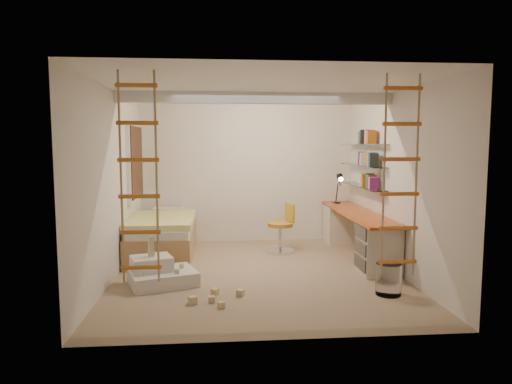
{
  "coord_description": "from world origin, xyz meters",
  "views": [
    {
      "loc": [
        -0.56,
        -6.38,
        1.85
      ],
      "look_at": [
        0.0,
        0.3,
        1.15
      ],
      "focal_mm": 32.0,
      "sensor_mm": 36.0,
      "label": 1
    }
  ],
  "objects": [
    {
      "name": "shelves",
      "position": [
        1.87,
        1.13,
        1.5
      ],
      "size": [
        0.25,
        1.8,
        0.71
      ],
      "color": "white",
      "rests_on": "wall_right"
    },
    {
      "name": "books",
      "position": [
        1.87,
        1.13,
        1.61
      ],
      "size": [
        0.14,
        0.7,
        0.92
      ],
      "color": "#8C1E7F",
      "rests_on": "shelves"
    },
    {
      "name": "task_lamp",
      "position": [
        1.67,
        1.82,
        1.14
      ],
      "size": [
        0.14,
        0.36,
        0.57
      ],
      "color": "black",
      "rests_on": "desk"
    },
    {
      "name": "toy_blocks",
      "position": [
        -1.01,
        -0.74,
        0.23
      ],
      "size": [
        1.3,
        1.12,
        0.64
      ],
      "color": "#CCB284",
      "rests_on": "floor"
    },
    {
      "name": "swivel_chair",
      "position": [
        0.52,
        1.24,
        0.31
      ],
      "size": [
        0.61,
        0.61,
        0.84
      ],
      "color": "#B87D23",
      "rests_on": "floor"
    },
    {
      "name": "window_frame",
      "position": [
        -1.97,
        1.5,
        1.55
      ],
      "size": [
        0.06,
        1.15,
        1.35
      ],
      "primitive_type": "cube",
      "color": "white",
      "rests_on": "wall_left"
    },
    {
      "name": "rope_ladder_left",
      "position": [
        -1.35,
        -1.75,
        1.52
      ],
      "size": [
        0.41,
        0.04,
        2.13
      ],
      "primitive_type": null,
      "color": "orange",
      "rests_on": "ceiling"
    },
    {
      "name": "waste_bin",
      "position": [
        1.53,
        -1.06,
        0.2
      ],
      "size": [
        0.31,
        0.31,
        0.39
      ],
      "primitive_type": "cylinder",
      "color": "white",
      "rests_on": "floor"
    },
    {
      "name": "play_platform",
      "position": [
        -1.34,
        -0.4,
        0.15
      ],
      "size": [
        1.01,
        0.89,
        0.37
      ],
      "color": "silver",
      "rests_on": "floor"
    },
    {
      "name": "floor",
      "position": [
        0.0,
        0.0,
        0.0
      ],
      "size": [
        4.5,
        4.5,
        0.0
      ],
      "primitive_type": "plane",
      "color": "#9D8565",
      "rests_on": "ground"
    },
    {
      "name": "window_blind",
      "position": [
        -1.93,
        1.5,
        1.55
      ],
      "size": [
        0.02,
        1.0,
        1.2
      ],
      "primitive_type": "cube",
      "color": "#4C2D1E",
      "rests_on": "window_frame"
    },
    {
      "name": "bed",
      "position": [
        -1.48,
        1.23,
        0.33
      ],
      "size": [
        1.02,
        2.0,
        0.69
      ],
      "color": "#AD7F51",
      "rests_on": "floor"
    },
    {
      "name": "rope_ladder_right",
      "position": [
        1.35,
        -1.75,
        1.52
      ],
      "size": [
        0.41,
        0.04,
        2.13
      ],
      "primitive_type": null,
      "color": "orange",
      "rests_on": "ceiling"
    },
    {
      "name": "desk",
      "position": [
        1.72,
        0.86,
        0.4
      ],
      "size": [
        0.56,
        2.8,
        0.75
      ],
      "color": "#C04D16",
      "rests_on": "floor"
    },
    {
      "name": "ceiling_beam",
      "position": [
        0.0,
        0.3,
        2.52
      ],
      "size": [
        4.0,
        0.18,
        0.16
      ],
      "primitive_type": "cube",
      "color": "white",
      "rests_on": "ceiling"
    }
  ]
}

